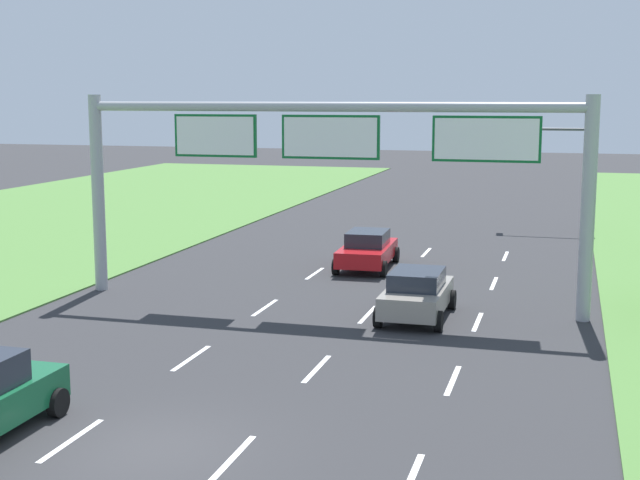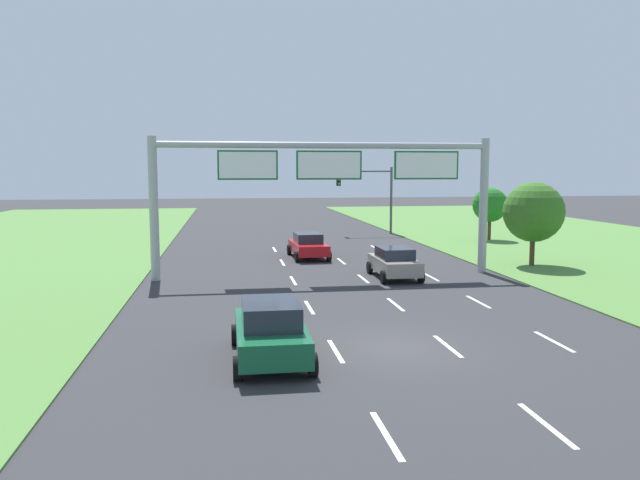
# 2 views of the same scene
# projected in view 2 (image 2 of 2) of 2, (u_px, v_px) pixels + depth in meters

# --- Properties ---
(ground_plane) EXTENTS (200.00, 200.00, 0.00)m
(ground_plane) POSITION_uv_depth(u_px,v_px,m) (392.00, 349.00, 18.91)
(ground_plane) COLOR #2D2D30
(lane_dashes_inner_left) EXTENTS (0.14, 44.40, 0.01)m
(lane_dashes_inner_left) POSITION_uv_depth(u_px,v_px,m) (321.00, 326.00, 21.60)
(lane_dashes_inner_left) COLOR white
(lane_dashes_inner_left) RESTS_ON ground_plane
(lane_dashes_inner_right) EXTENTS (0.14, 44.40, 0.01)m
(lane_dashes_inner_right) POSITION_uv_depth(u_px,v_px,m) (418.00, 322.00, 22.11)
(lane_dashes_inner_right) COLOR white
(lane_dashes_inner_right) RESTS_ON ground_plane
(lane_dashes_slip) EXTENTS (0.14, 44.40, 0.01)m
(lane_dashes_slip) POSITION_uv_depth(u_px,v_px,m) (511.00, 319.00, 22.63)
(lane_dashes_slip) COLOR white
(lane_dashes_slip) RESTS_ON ground_plane
(car_near_red) EXTENTS (2.20, 4.42, 1.71)m
(car_near_red) POSITION_uv_depth(u_px,v_px,m) (271.00, 330.00, 17.71)
(car_near_red) COLOR #145633
(car_near_red) RESTS_ON ground_plane
(car_lead_silver) EXTENTS (2.29, 4.44, 1.52)m
(car_lead_silver) POSITION_uv_depth(u_px,v_px,m) (308.00, 245.00, 38.17)
(car_lead_silver) COLOR red
(car_lead_silver) RESTS_ON ground_plane
(car_mid_lane) EXTENTS (2.07, 4.09, 1.54)m
(car_mid_lane) POSITION_uv_depth(u_px,v_px,m) (394.00, 262.00, 31.08)
(car_mid_lane) COLOR gray
(car_mid_lane) RESTS_ON ground_plane
(sign_gantry) EXTENTS (17.24, 0.44, 7.00)m
(sign_gantry) POSITION_uv_depth(u_px,v_px,m) (329.00, 178.00, 31.23)
(sign_gantry) COLOR #9EA0A5
(sign_gantry) RESTS_ON ground_plane
(traffic_light_mast) EXTENTS (4.76, 0.49, 5.60)m
(traffic_light_mast) POSITION_uv_depth(u_px,v_px,m) (369.00, 188.00, 51.91)
(traffic_light_mast) COLOR #47494F
(traffic_light_mast) RESTS_ON ground_plane
(roadside_tree_mid) EXTENTS (3.35, 3.35, 4.73)m
(roadside_tree_mid) POSITION_uv_depth(u_px,v_px,m) (534.00, 212.00, 34.65)
(roadside_tree_mid) COLOR #513823
(roadside_tree_mid) RESTS_ON ground_plane
(roadside_tree_far) EXTENTS (2.62, 2.62, 4.05)m
(roadside_tree_far) POSITION_uv_depth(u_px,v_px,m) (490.00, 205.00, 47.30)
(roadside_tree_far) COLOR #513823
(roadside_tree_far) RESTS_ON ground_plane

